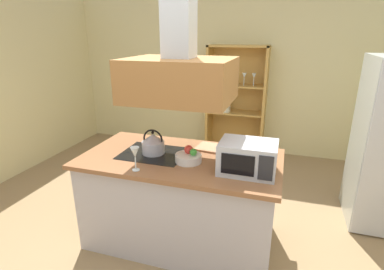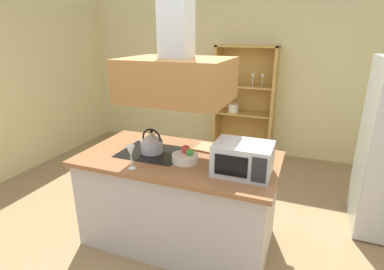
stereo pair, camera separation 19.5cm
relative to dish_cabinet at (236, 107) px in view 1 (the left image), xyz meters
The scene contains 10 objects.
ground_plane 2.89m from the dish_cabinet, 89.16° to the right, with size 7.80×7.80×0.00m, color #8E704B.
wall_back 0.59m from the dish_cabinet, 79.46° to the left, with size 6.00×0.12×2.70m, color beige.
kitchen_island 2.53m from the dish_cabinet, 92.28° to the right, with size 1.84×0.99×0.90m.
range_hood 2.67m from the dish_cabinet, 92.28° to the right, with size 0.90×0.70×1.27m.
dish_cabinet is the anchor object (origin of this frame).
kettle 2.54m from the dish_cabinet, 98.52° to the right, with size 0.21×0.21×0.24m.
cutting_board 2.23m from the dish_cabinet, 86.15° to the right, with size 0.34×0.24×0.02m, color #B27C53.
microwave 2.70m from the dish_cabinet, 78.64° to the right, with size 0.46×0.35×0.26m.
wine_glass_on_counter 2.92m from the dish_cabinet, 97.15° to the right, with size 0.08×0.08×0.21m.
fruit_bowl 2.59m from the dish_cabinet, 89.88° to the right, with size 0.24×0.24×0.14m.
Camera 1 is at (0.74, -2.16, 2.00)m, focal length 28.20 mm.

